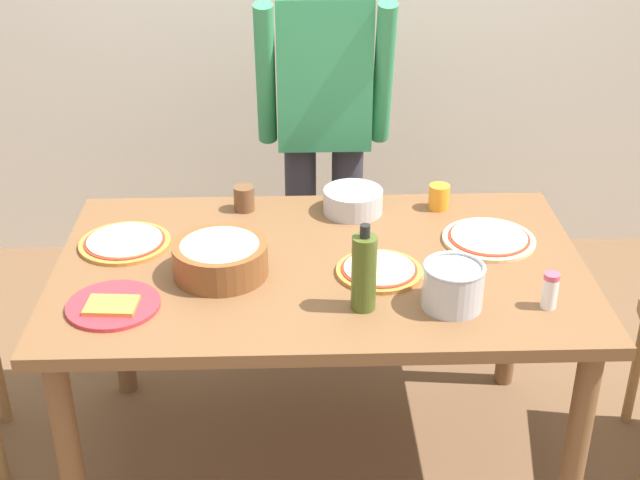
{
  "coord_description": "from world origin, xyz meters",
  "views": [
    {
      "loc": [
        -0.08,
        -2.31,
        2.06
      ],
      "look_at": [
        0.0,
        0.05,
        0.81
      ],
      "focal_mm": 49.09,
      "sensor_mm": 36.0,
      "label": 1
    }
  ],
  "objects_px": {
    "popcorn_bowl": "(220,256)",
    "steel_pot": "(453,285)",
    "pizza_second_cooked": "(125,242)",
    "person_cook": "(324,120)",
    "cup_orange": "(439,197)",
    "cup_small_brown": "(244,198)",
    "mixing_bowl_steel": "(353,201)",
    "salt_shaker": "(550,290)",
    "dining_table": "(321,288)",
    "olive_oil_bottle": "(364,272)",
    "pizza_raw_on_board": "(489,239)",
    "plate_with_slice": "(113,305)",
    "pizza_cooked_on_tray": "(379,270)"
  },
  "relations": [
    {
      "from": "popcorn_bowl",
      "to": "steel_pot",
      "type": "bearing_deg",
      "value": -16.85
    },
    {
      "from": "popcorn_bowl",
      "to": "steel_pot",
      "type": "xyz_separation_m",
      "value": [
        0.65,
        -0.2,
        0.0
      ]
    },
    {
      "from": "pizza_raw_on_board",
      "to": "popcorn_bowl",
      "type": "height_order",
      "value": "popcorn_bowl"
    },
    {
      "from": "person_cook",
      "to": "pizza_raw_on_board",
      "type": "bearing_deg",
      "value": -51.93
    },
    {
      "from": "dining_table",
      "to": "mixing_bowl_steel",
      "type": "distance_m",
      "value": 0.39
    },
    {
      "from": "person_cook",
      "to": "steel_pot",
      "type": "xyz_separation_m",
      "value": [
        0.32,
        -1.01,
        -0.11
      ]
    },
    {
      "from": "dining_table",
      "to": "mixing_bowl_steel",
      "type": "xyz_separation_m",
      "value": [
        0.12,
        0.35,
        0.13
      ]
    },
    {
      "from": "dining_table",
      "to": "olive_oil_bottle",
      "type": "height_order",
      "value": "olive_oil_bottle"
    },
    {
      "from": "person_cook",
      "to": "popcorn_bowl",
      "type": "bearing_deg",
      "value": -112.26
    },
    {
      "from": "popcorn_bowl",
      "to": "olive_oil_bottle",
      "type": "xyz_separation_m",
      "value": [
        0.41,
        -0.2,
        0.05
      ]
    },
    {
      "from": "cup_small_brown",
      "to": "salt_shaker",
      "type": "distance_m",
      "value": 1.08
    },
    {
      "from": "pizza_cooked_on_tray",
      "to": "salt_shaker",
      "type": "height_order",
      "value": "salt_shaker"
    },
    {
      "from": "pizza_raw_on_board",
      "to": "salt_shaker",
      "type": "height_order",
      "value": "salt_shaker"
    },
    {
      "from": "plate_with_slice",
      "to": "popcorn_bowl",
      "type": "distance_m",
      "value": 0.34
    },
    {
      "from": "plate_with_slice",
      "to": "steel_pot",
      "type": "height_order",
      "value": "steel_pot"
    },
    {
      "from": "mixing_bowl_steel",
      "to": "steel_pot",
      "type": "xyz_separation_m",
      "value": [
        0.23,
        -0.6,
        0.03
      ]
    },
    {
      "from": "pizza_raw_on_board",
      "to": "steel_pot",
      "type": "xyz_separation_m",
      "value": [
        -0.18,
        -0.38,
        0.06
      ]
    },
    {
      "from": "person_cook",
      "to": "plate_with_slice",
      "type": "bearing_deg",
      "value": -121.99
    },
    {
      "from": "pizza_second_cooked",
      "to": "plate_with_slice",
      "type": "height_order",
      "value": "plate_with_slice"
    },
    {
      "from": "popcorn_bowl",
      "to": "salt_shaker",
      "type": "xyz_separation_m",
      "value": [
        0.92,
        -0.21,
        -0.01
      ]
    },
    {
      "from": "pizza_cooked_on_tray",
      "to": "salt_shaker",
      "type": "bearing_deg",
      "value": -24.2
    },
    {
      "from": "popcorn_bowl",
      "to": "salt_shaker",
      "type": "height_order",
      "value": "popcorn_bowl"
    },
    {
      "from": "steel_pot",
      "to": "salt_shaker",
      "type": "relative_size",
      "value": 1.64
    },
    {
      "from": "pizza_cooked_on_tray",
      "to": "popcorn_bowl",
      "type": "relative_size",
      "value": 0.92
    },
    {
      "from": "pizza_raw_on_board",
      "to": "olive_oil_bottle",
      "type": "height_order",
      "value": "olive_oil_bottle"
    },
    {
      "from": "pizza_cooked_on_tray",
      "to": "olive_oil_bottle",
      "type": "xyz_separation_m",
      "value": [
        -0.06,
        -0.19,
        0.1
      ]
    },
    {
      "from": "person_cook",
      "to": "olive_oil_bottle",
      "type": "bearing_deg",
      "value": -85.98
    },
    {
      "from": "steel_pot",
      "to": "salt_shaker",
      "type": "bearing_deg",
      "value": -3.27
    },
    {
      "from": "popcorn_bowl",
      "to": "olive_oil_bottle",
      "type": "height_order",
      "value": "olive_oil_bottle"
    },
    {
      "from": "mixing_bowl_steel",
      "to": "steel_pot",
      "type": "relative_size",
      "value": 1.15
    },
    {
      "from": "mixing_bowl_steel",
      "to": "steel_pot",
      "type": "height_order",
      "value": "steel_pot"
    },
    {
      "from": "pizza_raw_on_board",
      "to": "salt_shaker",
      "type": "distance_m",
      "value": 0.4
    },
    {
      "from": "dining_table",
      "to": "pizza_second_cooked",
      "type": "height_order",
      "value": "pizza_second_cooked"
    },
    {
      "from": "plate_with_slice",
      "to": "cup_small_brown",
      "type": "xyz_separation_m",
      "value": [
        0.34,
        0.61,
        0.03
      ]
    },
    {
      "from": "cup_small_brown",
      "to": "olive_oil_bottle",
      "type": "bearing_deg",
      "value": -60.68
    },
    {
      "from": "plate_with_slice",
      "to": "cup_orange",
      "type": "height_order",
      "value": "cup_orange"
    },
    {
      "from": "olive_oil_bottle",
      "to": "cup_small_brown",
      "type": "relative_size",
      "value": 3.01
    },
    {
      "from": "plate_with_slice",
      "to": "person_cook",
      "type": "bearing_deg",
      "value": 58.01
    },
    {
      "from": "dining_table",
      "to": "olive_oil_bottle",
      "type": "xyz_separation_m",
      "value": [
        0.11,
        -0.26,
        0.2
      ]
    },
    {
      "from": "cup_orange",
      "to": "cup_small_brown",
      "type": "distance_m",
      "value": 0.66
    },
    {
      "from": "dining_table",
      "to": "person_cook",
      "type": "bearing_deg",
      "value": 87.12
    },
    {
      "from": "mixing_bowl_steel",
      "to": "cup_small_brown",
      "type": "xyz_separation_m",
      "value": [
        -0.37,
        0.03,
        0.0
      ]
    },
    {
      "from": "pizza_raw_on_board",
      "to": "pizza_cooked_on_tray",
      "type": "height_order",
      "value": "same"
    },
    {
      "from": "pizza_second_cooked",
      "to": "popcorn_bowl",
      "type": "xyz_separation_m",
      "value": [
        0.32,
        -0.19,
        0.05
      ]
    },
    {
      "from": "pizza_cooked_on_tray",
      "to": "plate_with_slice",
      "type": "relative_size",
      "value": 0.99
    },
    {
      "from": "dining_table",
      "to": "pizza_cooked_on_tray",
      "type": "bearing_deg",
      "value": -22.39
    },
    {
      "from": "person_cook",
      "to": "popcorn_bowl",
      "type": "relative_size",
      "value": 5.79
    },
    {
      "from": "mixing_bowl_steel",
      "to": "steel_pot",
      "type": "bearing_deg",
      "value": -68.82
    },
    {
      "from": "steel_pot",
      "to": "person_cook",
      "type": "bearing_deg",
      "value": 107.38
    },
    {
      "from": "olive_oil_bottle",
      "to": "steel_pot",
      "type": "xyz_separation_m",
      "value": [
        0.25,
        0.0,
        -0.05
      ]
    }
  ]
}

